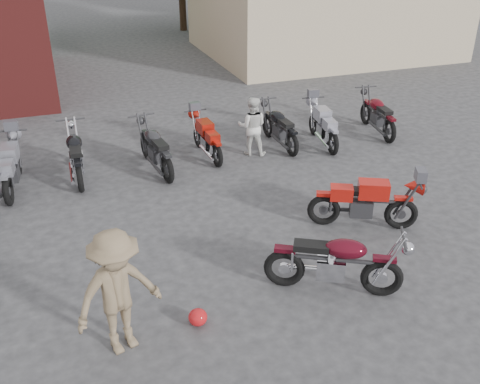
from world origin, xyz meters
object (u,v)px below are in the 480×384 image
object	(u,v)px
vintage_motorcycle	(337,259)
sportbike	(366,200)
row_bike_6	(323,124)
person_light	(252,126)
row_bike_4	(207,136)
row_bike_5	(279,125)
row_bike_3	(155,146)
row_bike_1	(11,165)
person_tan	(118,293)
row_bike_7	(378,112)
row_bike_2	(76,152)
helmet	(198,317)

from	to	relation	value
vintage_motorcycle	sportbike	xyz separation A→B (m)	(1.52, 1.59, -0.03)
row_bike_6	person_light	bearing A→B (deg)	97.96
sportbike	row_bike_4	xyz separation A→B (m)	(-1.85, 4.36, -0.05)
row_bike_5	sportbike	bearing A→B (deg)	176.54
row_bike_3	row_bike_4	size ratio (longest dim) A/B	1.13
vintage_motorcycle	row_bike_3	world-z (taller)	vintage_motorcycle
sportbike	vintage_motorcycle	bearing A→B (deg)	-107.41
row_bike_1	row_bike_4	distance (m)	4.56
person_light	row_bike_6	xyz separation A→B (m)	(2.00, 0.01, -0.18)
row_bike_5	row_bike_6	xyz separation A→B (m)	(1.13, -0.29, -0.01)
row_bike_1	row_bike_3	xyz separation A→B (m)	(3.17, -0.07, 0.02)
vintage_motorcycle	person_tan	size ratio (longest dim) A/B	1.13
person_light	row_bike_7	xyz separation A→B (m)	(3.81, 0.25, -0.15)
row_bike_3	row_bike_4	world-z (taller)	row_bike_3
row_bike_2	row_bike_6	world-z (taller)	row_bike_2
row_bike_5	helmet	bearing A→B (deg)	145.07
person_light	row_bike_6	bearing A→B (deg)	-155.82
person_light	row_bike_7	world-z (taller)	person_light
vintage_motorcycle	row_bike_6	bearing A→B (deg)	93.54
person_tan	row_bike_2	xyz separation A→B (m)	(-0.11, 5.94, -0.33)
vintage_motorcycle	person_light	world-z (taller)	person_light
row_bike_4	row_bike_7	xyz separation A→B (m)	(4.93, -0.01, 0.06)
row_bike_5	row_bike_1	bearing A→B (deg)	91.13
person_light	row_bike_4	xyz separation A→B (m)	(-1.11, 0.26, -0.21)
row_bike_5	row_bike_6	bearing A→B (deg)	-106.03
person_light	row_bike_4	distance (m)	1.16
row_bike_2	helmet	bearing A→B (deg)	-167.19
sportbike	row_bike_3	xyz separation A→B (m)	(-3.22, 4.00, 0.02)
person_tan	row_bike_1	bearing A→B (deg)	87.04
person_tan	row_bike_5	world-z (taller)	person_tan
person_tan	row_bike_6	size ratio (longest dim) A/B	0.96
sportbike	person_light	bearing A→B (deg)	126.45
row_bike_3	row_bike_2	bearing A→B (deg)	75.70
sportbike	row_bike_2	world-z (taller)	row_bike_2
helmet	person_light	world-z (taller)	person_light
row_bike_1	row_bike_7	xyz separation A→B (m)	(9.47, 0.28, 0.01)
helmet	row_bike_3	distance (m)	5.67
row_bike_5	person_tan	bearing A→B (deg)	138.77
row_bike_1	row_bike_3	distance (m)	3.17
vintage_motorcycle	row_bike_5	world-z (taller)	vintage_motorcycle
person_tan	sportbike	bearing A→B (deg)	1.81
person_light	row_bike_1	bearing A→B (deg)	24.26
person_light	row_bike_7	size ratio (longest dim) A/B	0.73
row_bike_4	row_bike_7	bearing A→B (deg)	-93.50
row_bike_3	vintage_motorcycle	bearing A→B (deg)	-169.84
helmet	row_bike_4	size ratio (longest dim) A/B	0.15
vintage_motorcycle	person_light	xyz separation A→B (m)	(0.78, 5.69, 0.13)
sportbike	row_bike_1	distance (m)	7.58
person_tan	row_bike_2	bearing A→B (deg)	73.58
vintage_motorcycle	row_bike_7	world-z (taller)	vintage_motorcycle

